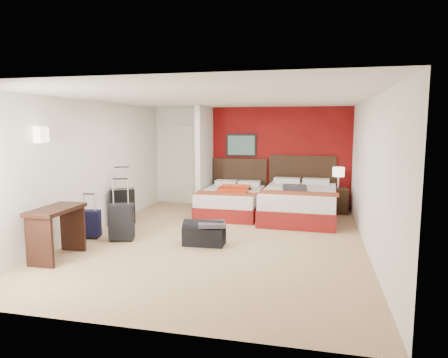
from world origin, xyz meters
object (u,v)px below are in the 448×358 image
(bed_left, at_px, (231,202))
(suitcase_charcoal, at_px, (122,223))
(bed_right, at_px, (299,204))
(suitcase_navy, at_px, (90,225))
(red_suitcase_open, at_px, (235,188))
(table_lamp, at_px, (338,178))
(desk, at_px, (57,233))
(suitcase_black, at_px, (123,207))
(duffel_bag, at_px, (204,235))
(nightstand, at_px, (337,201))

(bed_left, xyz_separation_m, suitcase_charcoal, (-1.46, -2.55, 0.03))
(bed_right, bearing_deg, suitcase_navy, -144.17)
(bed_left, bearing_deg, red_suitcase_open, -44.67)
(table_lamp, xyz_separation_m, desk, (-4.36, -4.33, -0.44))
(table_lamp, bearing_deg, suitcase_black, -154.46)
(table_lamp, distance_m, suitcase_black, 4.90)
(suitcase_navy, distance_m, duffel_bag, 2.14)
(bed_left, height_order, suitcase_charcoal, suitcase_charcoal)
(table_lamp, height_order, suitcase_navy, table_lamp)
(suitcase_charcoal, bearing_deg, suitcase_black, 98.16)
(bed_right, relative_size, red_suitcase_open, 2.51)
(bed_left, relative_size, nightstand, 3.15)
(suitcase_navy, bearing_deg, duffel_bag, -7.14)
(nightstand, bearing_deg, suitcase_black, -161.95)
(bed_left, distance_m, suitcase_black, 2.47)
(bed_right, distance_m, suitcase_charcoal, 3.89)
(red_suitcase_open, height_order, table_lamp, table_lamp)
(nightstand, xyz_separation_m, duffel_bag, (-2.35, -3.13, -0.12))
(suitcase_black, bearing_deg, desk, -119.22)
(bed_right, xyz_separation_m, nightstand, (0.84, 0.76, -0.03))
(suitcase_charcoal, xyz_separation_m, duffel_bag, (1.50, 0.08, -0.14))
(bed_right, relative_size, duffel_bag, 3.17)
(bed_right, bearing_deg, suitcase_black, -157.24)
(red_suitcase_open, relative_size, desk, 0.92)
(suitcase_charcoal, height_order, duffel_bag, suitcase_charcoal)
(suitcase_black, height_order, suitcase_navy, suitcase_black)
(duffel_bag, bearing_deg, nightstand, 50.94)
(bed_right, distance_m, suitcase_navy, 4.39)
(table_lamp, distance_m, desk, 6.16)
(desk, bearing_deg, bed_left, 61.23)
(bed_left, relative_size, bed_right, 0.85)
(suitcase_navy, bearing_deg, table_lamp, 26.64)
(bed_left, distance_m, suitcase_charcoal, 2.94)
(suitcase_black, bearing_deg, table_lamp, -4.75)
(bed_right, xyz_separation_m, table_lamp, (0.84, 0.76, 0.51))
(suitcase_black, distance_m, suitcase_navy, 1.10)
(nightstand, height_order, suitcase_black, suitcase_black)
(bed_left, height_order, table_lamp, table_lamp)
(red_suitcase_open, bearing_deg, bed_right, -0.69)
(suitcase_charcoal, relative_size, desk, 0.66)
(duffel_bag, xyz_separation_m, desk, (-2.00, -1.20, 0.22))
(nightstand, height_order, table_lamp, table_lamp)
(bed_left, distance_m, bed_right, 1.56)
(nightstand, relative_size, table_lamp, 1.24)
(bed_left, distance_m, nightstand, 2.49)
(red_suitcase_open, distance_m, table_lamp, 2.43)
(bed_left, relative_size, desk, 1.97)
(bed_right, bearing_deg, suitcase_charcoal, -138.72)
(suitcase_navy, height_order, desk, desk)
(table_lamp, height_order, suitcase_charcoal, table_lamp)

